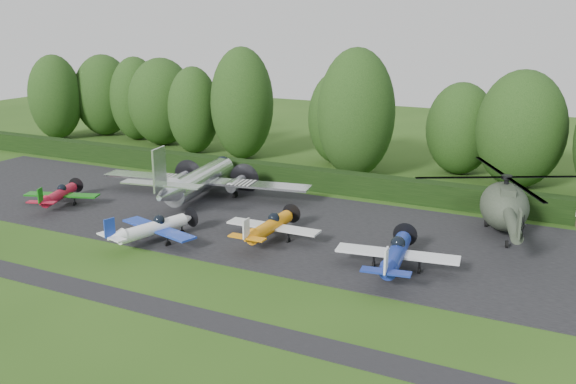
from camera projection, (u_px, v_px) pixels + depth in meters
The scene contains 20 objects.
ground at pixel (166, 261), 42.90m from camera, with size 160.00×160.00×0.00m, color #274914.
apron at pixel (243, 219), 51.49m from camera, with size 70.00×18.00×0.01m, color black.
taxiway_verge at pixel (104, 294), 37.74m from camera, with size 70.00×2.00×0.00m, color black.
hedgerow at pixel (302, 188), 60.95m from camera, with size 90.00×1.60×2.00m, color black.
transport_plane at pixel (199, 180), 56.71m from camera, with size 19.58×15.01×6.27m.
light_plane_red at pixel (60, 194), 54.86m from camera, with size 6.42×6.76×2.47m.
light_plane_white at pixel (153, 228), 45.89m from camera, with size 7.09×7.46×2.72m.
light_plane_orange at pixel (270, 226), 46.25m from camera, with size 7.11×7.48×2.73m.
light_plane_blue at pixel (396, 254), 40.60m from camera, with size 7.87×8.28×3.02m.
helicopter at pixel (504, 202), 47.90m from camera, with size 13.66×15.99×4.40m.
tree_0 at pixel (193, 110), 75.12m from camera, with size 6.03×6.03×10.18m.
tree_1 at pixel (521, 129), 59.85m from camera, with size 8.28×8.28×11.11m.
tree_2 at pixel (55, 97), 83.78m from camera, with size 6.78×6.78×10.99m.
tree_4 at pixel (356, 113), 63.57m from camera, with size 7.74×7.74×12.91m.
tree_7 at pixel (337, 118), 69.99m from camera, with size 6.33×6.33×10.07m.
tree_8 at pixel (162, 102), 79.91m from camera, with size 8.26×8.26×10.84m.
tree_9 at pixel (461, 129), 65.20m from camera, with size 6.97×6.97×9.41m.
tree_10 at pixel (136, 99), 83.23m from camera, with size 6.55×6.55×10.77m.
tree_11 at pixel (242, 104), 71.80m from camera, with size 7.07×7.07×12.57m.
tree_12 at pixel (104, 95), 86.45m from camera, with size 7.84×7.84×10.85m.
Camera 1 is at (25.42, -32.09, 15.87)m, focal length 40.00 mm.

